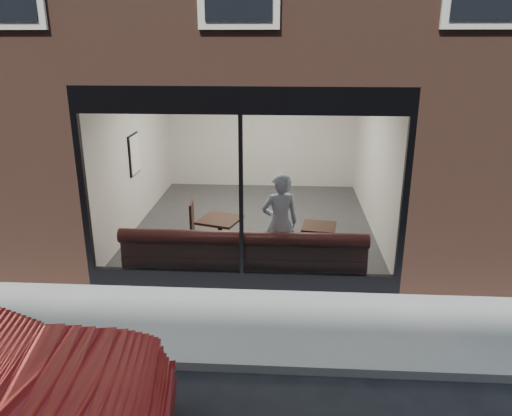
# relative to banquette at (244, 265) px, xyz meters

# --- Properties ---
(ground) EXTENTS (120.00, 120.00, 0.00)m
(ground) POSITION_rel_banquette_xyz_m (0.00, -2.45, -0.23)
(ground) COLOR black
(ground) RESTS_ON ground
(sidewalk_near) EXTENTS (40.00, 2.00, 0.01)m
(sidewalk_near) POSITION_rel_banquette_xyz_m (0.00, -1.45, -0.22)
(sidewalk_near) COLOR gray
(sidewalk_near) RESTS_ON ground
(kerb_near) EXTENTS (40.00, 0.10, 0.12)m
(kerb_near) POSITION_rel_banquette_xyz_m (0.00, -2.50, -0.17)
(kerb_near) COLOR gray
(kerb_near) RESTS_ON ground
(host_building_pier_left) EXTENTS (2.50, 12.00, 3.20)m
(host_building_pier_left) POSITION_rel_banquette_xyz_m (-3.75, 5.55, 1.38)
(host_building_pier_left) COLOR brown
(host_building_pier_left) RESTS_ON ground
(host_building_pier_right) EXTENTS (2.50, 12.00, 3.20)m
(host_building_pier_right) POSITION_rel_banquette_xyz_m (3.75, 5.55, 1.38)
(host_building_pier_right) COLOR brown
(host_building_pier_right) RESTS_ON ground
(host_building_backfill) EXTENTS (5.00, 6.00, 3.20)m
(host_building_backfill) POSITION_rel_banquette_xyz_m (0.00, 8.55, 1.38)
(host_building_backfill) COLOR brown
(host_building_backfill) RESTS_ON ground
(cafe_floor) EXTENTS (6.00, 6.00, 0.00)m
(cafe_floor) POSITION_rel_banquette_xyz_m (0.00, 2.55, -0.21)
(cafe_floor) COLOR #2D2D30
(cafe_floor) RESTS_ON ground
(cafe_ceiling) EXTENTS (6.00, 6.00, 0.00)m
(cafe_ceiling) POSITION_rel_banquette_xyz_m (0.00, 2.55, 2.97)
(cafe_ceiling) COLOR white
(cafe_ceiling) RESTS_ON host_building_upper
(cafe_wall_back) EXTENTS (5.00, 0.00, 5.00)m
(cafe_wall_back) POSITION_rel_banquette_xyz_m (0.00, 5.54, 1.37)
(cafe_wall_back) COLOR silver
(cafe_wall_back) RESTS_ON ground
(cafe_wall_left) EXTENTS (0.00, 6.00, 6.00)m
(cafe_wall_left) POSITION_rel_banquette_xyz_m (-2.49, 2.55, 1.37)
(cafe_wall_left) COLOR silver
(cafe_wall_left) RESTS_ON ground
(cafe_wall_right) EXTENTS (0.00, 6.00, 6.00)m
(cafe_wall_right) POSITION_rel_banquette_xyz_m (2.49, 2.55, 1.37)
(cafe_wall_right) COLOR silver
(cafe_wall_right) RESTS_ON ground
(storefront_kick) EXTENTS (5.00, 0.10, 0.30)m
(storefront_kick) POSITION_rel_banquette_xyz_m (0.00, -0.40, -0.08)
(storefront_kick) COLOR black
(storefront_kick) RESTS_ON ground
(storefront_header) EXTENTS (5.00, 0.10, 0.40)m
(storefront_header) POSITION_rel_banquette_xyz_m (0.00, -0.40, 2.77)
(storefront_header) COLOR black
(storefront_header) RESTS_ON host_building_upper
(storefront_mullion) EXTENTS (0.06, 0.10, 2.50)m
(storefront_mullion) POSITION_rel_banquette_xyz_m (0.00, -0.40, 1.32)
(storefront_mullion) COLOR black
(storefront_mullion) RESTS_ON storefront_kick
(storefront_glass) EXTENTS (4.80, 0.00, 4.80)m
(storefront_glass) POSITION_rel_banquette_xyz_m (0.00, -0.43, 1.33)
(storefront_glass) COLOR white
(storefront_glass) RESTS_ON storefront_kick
(banquette) EXTENTS (4.00, 0.55, 0.45)m
(banquette) POSITION_rel_banquette_xyz_m (0.00, 0.00, 0.00)
(banquette) COLOR black
(banquette) RESTS_ON cafe_floor
(person) EXTENTS (0.73, 0.57, 1.75)m
(person) POSITION_rel_banquette_xyz_m (0.58, 0.29, 0.65)
(person) COLOR #A7C1E1
(person) RESTS_ON cafe_floor
(cafe_table_left) EXTENTS (0.86, 0.86, 0.04)m
(cafe_table_left) POSITION_rel_banquette_xyz_m (-0.50, 0.78, 0.52)
(cafe_table_left) COLOR black
(cafe_table_left) RESTS_ON cafe_floor
(cafe_table_right) EXTENTS (0.65, 0.65, 0.04)m
(cafe_table_right) POSITION_rel_banquette_xyz_m (1.27, 0.55, 0.52)
(cafe_table_right) COLOR black
(cafe_table_right) RESTS_ON cafe_floor
(cafe_chair_left) EXTENTS (0.44, 0.44, 0.04)m
(cafe_chair_left) POSITION_rel_banquette_xyz_m (-1.27, 1.10, 0.01)
(cafe_chair_left) COLOR black
(cafe_chair_left) RESTS_ON cafe_floor
(wall_poster) EXTENTS (0.02, 0.59, 0.78)m
(wall_poster) POSITION_rel_banquette_xyz_m (-2.45, 2.33, 1.35)
(wall_poster) COLOR white
(wall_poster) RESTS_ON cafe_wall_left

